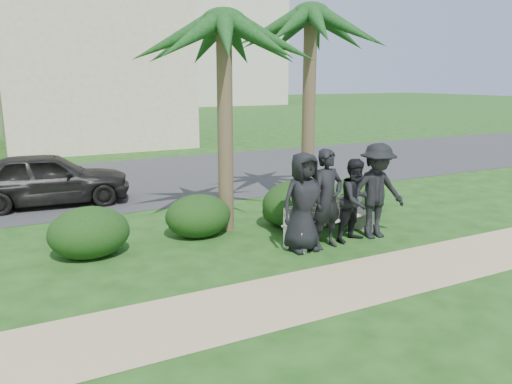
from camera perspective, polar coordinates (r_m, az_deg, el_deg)
ground at (r=9.78m, az=6.88°, el=-6.00°), size 160.00×160.00×0.00m
footpath at (r=8.45m, az=13.84°, el=-9.37°), size 30.00×1.60×0.01m
asphalt_street at (r=16.78m, az=-8.64°, el=1.90°), size 160.00×8.00×0.01m
stucco_bldg_right at (r=25.97m, az=-18.48°, el=13.36°), size 8.40×8.40×7.30m
park_bench at (r=10.07m, az=8.58°, el=-3.45°), size 2.26×0.92×0.76m
man_a at (r=9.20m, az=5.45°, el=-1.15°), size 0.91×0.59×1.85m
man_b at (r=9.41m, az=8.15°, el=-0.80°), size 0.75×0.55×1.89m
man_c at (r=9.93m, az=11.34°, el=-0.93°), size 0.91×0.77×1.64m
man_d at (r=10.20m, az=13.62°, el=0.10°), size 1.30×0.83×1.91m
hedge_a at (r=9.46m, az=-18.55°, el=-4.24°), size 1.44×1.19×0.94m
hedge_b at (r=10.21m, az=-6.61°, el=-2.59°), size 1.35×1.12×0.88m
hedge_c at (r=10.97m, az=3.25°, el=-2.03°), size 1.01×0.84×0.66m
hedge_d at (r=10.80m, az=4.86°, el=-1.21°), size 1.62×1.34×1.06m
hedge_e at (r=11.29m, az=8.08°, el=-1.24°), size 1.28×1.06×0.84m
hedge_f at (r=12.35m, az=11.69°, el=-0.06°), size 1.36×1.12×0.88m
palm_left at (r=10.32m, az=-3.71°, el=18.57°), size 3.00×3.00×5.13m
palm_right at (r=12.51m, az=6.29°, el=19.29°), size 3.00×3.00×5.53m
car_a at (r=13.62m, az=-22.73°, el=1.41°), size 4.11×1.98×1.35m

